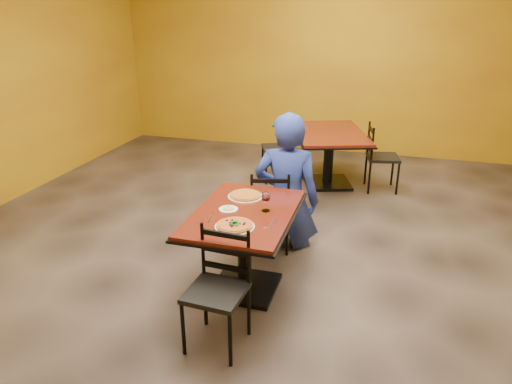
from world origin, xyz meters
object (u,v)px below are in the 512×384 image
(wine_glass, at_px, (266,201))
(side_plate, at_px, (228,209))
(table_second, at_px, (329,145))
(pizza_main, at_px, (235,225))
(plate_main, at_px, (235,227))
(pizza_far, at_px, (245,195))
(chair_main_near, at_px, (216,293))
(diner, at_px, (287,180))
(chair_second_left, at_px, (278,148))
(chair_second_right, at_px, (383,158))
(plate_far, at_px, (245,197))
(chair_main_far, at_px, (270,209))
(table_main, at_px, (244,232))

(wine_glass, bearing_deg, side_plate, -167.27)
(table_second, height_order, pizza_main, pizza_main)
(plate_main, xyz_separation_m, pizza_far, (-0.11, 0.61, 0.02))
(chair_main_near, bearing_deg, pizza_far, 99.62)
(table_second, distance_m, diner, 1.88)
(chair_second_left, distance_m, chair_second_right, 1.44)
(chair_main_near, relative_size, diner, 0.63)
(diner, height_order, plate_far, diner)
(pizza_far, bearing_deg, chair_main_far, 79.82)
(table_second, distance_m, plate_far, 2.57)
(plate_far, height_order, pizza_far, pizza_far)
(plate_main, xyz_separation_m, wine_glass, (0.15, 0.37, 0.08))
(chair_second_left, relative_size, pizza_main, 3.23)
(side_plate, bearing_deg, pizza_far, 80.52)
(plate_main, distance_m, wine_glass, 0.41)
(chair_second_right, relative_size, pizza_main, 3.15)
(diner, bearing_deg, plate_far, 66.43)
(diner, xyz_separation_m, side_plate, (-0.28, -0.97, 0.06))
(table_main, distance_m, chair_second_left, 2.85)
(table_second, xyz_separation_m, chair_main_near, (-0.30, -3.58, -0.12))
(table_second, height_order, side_plate, side_plate)
(chair_main_far, distance_m, plate_main, 1.17)
(diner, distance_m, plate_far, 0.71)
(pizza_main, bearing_deg, wine_glass, 68.16)
(diner, relative_size, plate_main, 4.50)
(table_main, bearing_deg, pizza_main, -85.92)
(side_plate, bearing_deg, plate_far, 80.52)
(plate_main, height_order, pizza_far, pizza_far)
(diner, distance_m, pizza_far, 0.71)
(plate_far, relative_size, pizza_far, 1.11)
(table_main, distance_m, pizza_main, 0.38)
(plate_main, distance_m, pizza_far, 0.61)
(chair_main_far, relative_size, plate_far, 2.77)
(diner, bearing_deg, side_plate, 69.45)
(pizza_far, distance_m, wine_glass, 0.35)
(table_main, relative_size, side_plate, 7.69)
(diner, relative_size, pizza_main, 4.91)
(chair_main_near, relative_size, side_plate, 5.51)
(plate_main, bearing_deg, chair_main_near, -89.70)
(pizza_main, distance_m, side_plate, 0.34)
(table_second, xyz_separation_m, pizza_main, (-0.30, -3.13, 0.21))
(diner, height_order, wine_glass, diner)
(plate_main, distance_m, plate_far, 0.61)
(diner, bearing_deg, plate_main, 80.04)
(plate_far, bearing_deg, table_main, -74.28)
(diner, bearing_deg, pizza_main, 80.04)
(plate_far, bearing_deg, pizza_main, -80.12)
(table_main, xyz_separation_m, chair_main_far, (0.01, 0.82, -0.13))
(chair_second_right, xyz_separation_m, plate_far, (-1.13, -2.53, 0.31))
(chair_second_right, bearing_deg, pizza_far, 144.50)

